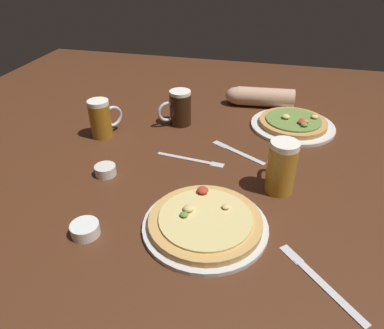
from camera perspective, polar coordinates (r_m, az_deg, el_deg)
ground_plane at (r=1.16m, az=0.00°, el=-1.46°), size 2.40×2.40×0.03m
pizza_plate_near at (r=0.93m, az=2.11°, el=-9.19°), size 0.32×0.32×0.05m
pizza_plate_far at (r=1.46m, az=15.73°, el=6.26°), size 0.32×0.32×0.05m
beer_mug_dark at (r=1.05m, az=14.00°, el=-0.32°), size 0.08×0.14×0.16m
beer_mug_amber at (r=1.36m, az=-14.20°, el=7.08°), size 0.10×0.12×0.14m
beer_mug_pale at (r=1.41m, az=-2.02°, el=8.94°), size 0.12×0.11×0.14m
ramekin_sauce at (r=1.15m, az=-13.58°, el=-0.90°), size 0.07×0.07×0.03m
ramekin_butter at (r=0.95m, az=-16.61°, el=-9.84°), size 0.07×0.07×0.03m
fork_left at (r=1.20m, az=-0.03°, el=0.82°), size 0.23×0.05×0.01m
knife_right at (r=1.25m, az=7.28°, el=2.01°), size 0.20×0.13×0.01m
knife_spare at (r=0.86m, az=19.66°, el=-17.03°), size 0.18×0.19×0.01m
diner_arm at (r=1.61m, az=10.37°, el=10.53°), size 0.30×0.10×0.08m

